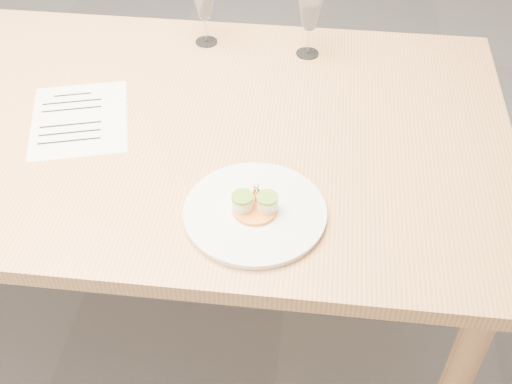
# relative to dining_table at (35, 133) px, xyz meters

# --- Properties ---
(ground) EXTENTS (7.00, 7.00, 0.00)m
(ground) POSITION_rel_dining_table_xyz_m (0.00, 0.00, -0.68)
(ground) COLOR slate
(ground) RESTS_ON ground
(dining_table) EXTENTS (2.40, 1.00, 0.75)m
(dining_table) POSITION_rel_dining_table_xyz_m (0.00, 0.00, 0.00)
(dining_table) COLOR tan
(dining_table) RESTS_ON ground
(dinner_plate) EXTENTS (0.30, 0.30, 0.08)m
(dinner_plate) POSITION_rel_dining_table_xyz_m (0.61, -0.29, 0.08)
(dinner_plate) COLOR white
(dinner_plate) RESTS_ON dining_table
(recipe_sheet) EXTENTS (0.31, 0.35, 0.00)m
(recipe_sheet) POSITION_rel_dining_table_xyz_m (0.13, -0.01, 0.07)
(recipe_sheet) COLOR white
(recipe_sheet) RESTS_ON dining_table
(wine_glass_2) EXTENTS (0.07, 0.07, 0.18)m
(wine_glass_2) POSITION_rel_dining_table_xyz_m (0.39, 0.38, 0.19)
(wine_glass_2) COLOR white
(wine_glass_2) RESTS_ON dining_table
(wine_glass_3) EXTENTS (0.07, 0.07, 0.18)m
(wine_glass_3) POSITION_rel_dining_table_xyz_m (0.68, 0.35, 0.20)
(wine_glass_3) COLOR white
(wine_glass_3) RESTS_ON dining_table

